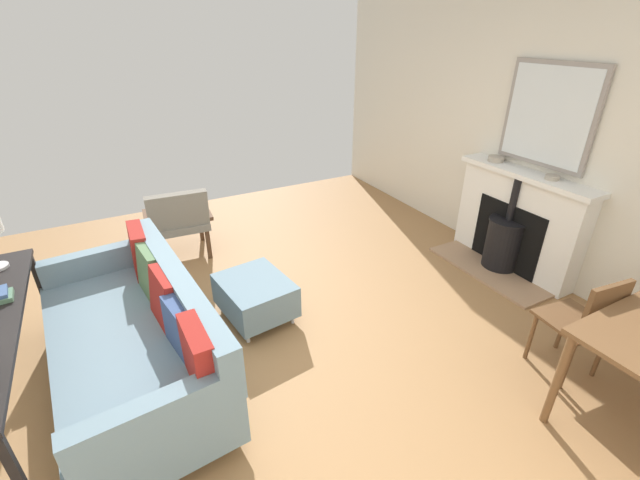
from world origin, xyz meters
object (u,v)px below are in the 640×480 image
sofa (138,338)px  dining_chair_near_fireplace (586,320)px  ottoman (255,295)px  mantel_bowl_far (552,177)px  armchair_accent (178,219)px  mantel_bowl_near (496,158)px  fireplace (513,227)px

sofa → dining_chair_near_fireplace: sofa is taller
sofa → ottoman: bearing=-163.2°
mantel_bowl_far → armchair_accent: 3.71m
mantel_bowl_far → mantel_bowl_near: bearing=-90.0°
mantel_bowl_far → sofa: size_ratio=0.06×
ottoman → armchair_accent: armchair_accent is taller
mantel_bowl_far → sofa: (3.65, -0.37, -0.70)m
mantel_bowl_near → ottoman: bearing=-0.3°
mantel_bowl_near → armchair_accent: bearing=-25.0°
ottoman → dining_chair_near_fireplace: size_ratio=0.83×
mantel_bowl_far → dining_chair_near_fireplace: mantel_bowl_far is taller
armchair_accent → dining_chair_near_fireplace: (-2.12, 3.12, 0.03)m
mantel_bowl_far → sofa: mantel_bowl_far is taller
fireplace → mantel_bowl_far: 0.65m
sofa → fireplace: bearing=178.0°
sofa → dining_chair_near_fireplace: bearing=152.4°
ottoman → armchair_accent: (0.34, -1.39, 0.23)m
mantel_bowl_near → sofa: (3.65, 0.27, -0.71)m
fireplace → armchair_accent: fireplace is taller
mantel_bowl_near → armchair_accent: mantel_bowl_near is taller
mantel_bowl_near → dining_chair_near_fireplace: size_ratio=0.19×
armchair_accent → mantel_bowl_far: bearing=145.8°
mantel_bowl_near → sofa: bearing=4.3°
mantel_bowl_near → ottoman: mantel_bowl_near is taller
ottoman → armchair_accent: size_ratio=0.86×
armchair_accent → sofa: bearing=69.7°
armchair_accent → dining_chair_near_fireplace: size_ratio=0.97×
armchair_accent → dining_chair_near_fireplace: 3.77m
fireplace → ottoman: fireplace is taller
dining_chair_near_fireplace → fireplace: bearing=-123.7°
mantel_bowl_far → dining_chair_near_fireplace: (0.91, 1.06, -0.57)m
mantel_bowl_far → dining_chair_near_fireplace: size_ratio=0.15×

